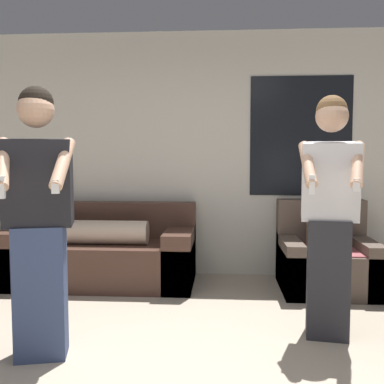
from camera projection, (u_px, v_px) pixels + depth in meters
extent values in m
cube|color=beige|center=(192.00, 155.00, 5.04)|extent=(6.33, 0.06, 2.70)
cube|color=black|center=(301.00, 136.00, 4.91)|extent=(1.10, 0.01, 1.30)
cube|color=#472D23|center=(97.00, 263.00, 4.68)|extent=(2.01, 0.86, 0.44)
cube|color=#472D23|center=(105.00, 219.00, 4.97)|extent=(2.01, 0.22, 0.39)
cube|color=#472D23|center=(17.00, 255.00, 4.74)|extent=(0.28, 0.86, 0.58)
cube|color=#472D23|center=(180.00, 257.00, 4.62)|extent=(0.28, 0.86, 0.58)
cylinder|color=#CCB299|center=(94.00, 232.00, 4.55)|extent=(1.10, 0.24, 0.24)
cube|color=brown|center=(327.00, 270.00, 4.44)|extent=(0.90, 0.85, 0.41)
cube|color=brown|center=(320.00, 221.00, 4.73)|extent=(0.90, 0.20, 0.46)
cube|color=brown|center=(290.00, 264.00, 4.46)|extent=(0.18, 0.85, 0.51)
cube|color=brown|center=(364.00, 265.00, 4.41)|extent=(0.18, 0.85, 0.51)
cube|color=#994C51|center=(328.00, 249.00, 4.38)|extent=(0.77, 0.68, 0.01)
cube|color=#A87F56|center=(326.00, 229.00, 4.47)|extent=(0.36, 0.14, 0.36)
cylinder|color=brown|center=(4.00, 245.00, 5.17)|extent=(0.04, 0.04, 0.62)
cube|color=#384770|center=(41.00, 291.00, 2.95)|extent=(0.37, 0.31, 0.88)
cube|color=black|center=(38.00, 183.00, 2.89)|extent=(0.47, 0.34, 0.57)
sphere|color=tan|center=(36.00, 110.00, 2.85)|extent=(0.23, 0.23, 0.23)
sphere|color=black|center=(36.00, 103.00, 2.85)|extent=(0.22, 0.22, 0.22)
cylinder|color=tan|center=(2.00, 163.00, 2.70)|extent=(0.22, 0.36, 0.33)
cube|color=white|center=(2.00, 187.00, 2.57)|extent=(0.04, 0.04, 0.13)
cylinder|color=tan|center=(63.00, 163.00, 2.76)|extent=(0.10, 0.36, 0.33)
cube|color=white|center=(55.00, 187.00, 2.62)|extent=(0.05, 0.05, 0.08)
cube|color=#28282D|center=(328.00, 278.00, 3.29)|extent=(0.33, 0.28, 0.87)
cube|color=silver|center=(330.00, 181.00, 3.21)|extent=(0.43, 0.33, 0.58)
sphere|color=tan|center=(332.00, 116.00, 3.17)|extent=(0.23, 0.23, 0.23)
sphere|color=brown|center=(332.00, 111.00, 3.18)|extent=(0.22, 0.22, 0.22)
cylinder|color=tan|center=(308.00, 164.00, 3.10)|extent=(0.08, 0.36, 0.33)
cube|color=white|center=(312.00, 185.00, 2.96)|extent=(0.04, 0.04, 0.13)
cylinder|color=tan|center=(358.00, 164.00, 3.02)|extent=(0.19, 0.36, 0.33)
cube|color=white|center=(356.00, 185.00, 2.89)|extent=(0.05, 0.04, 0.08)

